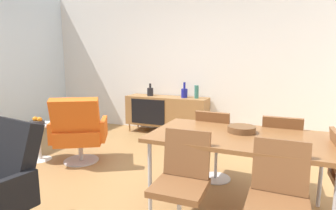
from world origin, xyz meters
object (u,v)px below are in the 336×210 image
at_px(lounge_chair_red, 79,130).
at_px(side_table_round, 38,138).
at_px(vase_ceramic_small, 184,93).
at_px(dining_chair_back_right, 280,150).
at_px(vase_sculptural_dark, 197,92).
at_px(dining_table, 240,140).
at_px(fruit_bowl, 37,122).
at_px(dining_chair_back_left, 215,142).
at_px(wooden_bowl_on_table, 242,129).
at_px(dining_chair_front_right, 278,199).
at_px(vase_cobalt, 150,91).
at_px(sideboard, 167,111).
at_px(dining_chair_front_left, 182,182).

relative_size(lounge_chair_red, side_table_round, 1.82).
xyz_separation_m(vase_ceramic_small, dining_chair_back_right, (1.71, -1.74, -0.35)).
height_order(vase_sculptural_dark, dining_table, vase_sculptural_dark).
bearing_deg(side_table_round, fruit_bowl, 91.74).
xyz_separation_m(vase_sculptural_dark, dining_chair_back_left, (0.77, -1.74, -0.37)).
xyz_separation_m(wooden_bowl_on_table, dining_chair_back_left, (-0.35, 0.45, -0.30)).
relative_size(dining_chair_front_right, fruit_bowl, 4.28).
bearing_deg(vase_cobalt, sideboard, -0.31).
bearing_deg(dining_chair_front_left, dining_chair_back_left, 90.06).
bearing_deg(lounge_chair_red, dining_chair_back_left, 5.18).
distance_m(dining_chair_front_left, lounge_chair_red, 2.08).
height_order(vase_cobalt, fruit_bowl, vase_cobalt).
relative_size(dining_chair_front_right, dining_chair_front_left, 1.00).
xyz_separation_m(wooden_bowl_on_table, side_table_round, (-2.83, 0.15, -0.45)).
bearing_deg(sideboard, fruit_bowl, -118.69).
distance_m(dining_chair_front_right, dining_chair_back_right, 1.12).
bearing_deg(wooden_bowl_on_table, vase_cobalt, 133.34).
distance_m(vase_sculptural_dark, fruit_bowl, 2.67).
xyz_separation_m(sideboard, lounge_chair_red, (-0.49, -1.91, 0.03)).
bearing_deg(dining_table, vase_cobalt, 131.94).
xyz_separation_m(vase_ceramic_small, wooden_bowl_on_table, (1.35, -2.19, -0.05)).
bearing_deg(dining_chair_back_left, vase_ceramic_small, 119.92).
distance_m(wooden_bowl_on_table, side_table_round, 2.86).
bearing_deg(sideboard, lounge_chair_red, -104.30).
bearing_deg(side_table_round, wooden_bowl_on_table, -3.12).
bearing_deg(dining_table, dining_chair_back_left, 122.26).
bearing_deg(sideboard, vase_ceramic_small, 0.30).
height_order(dining_chair_front_left, fruit_bowl, dining_chair_front_left).
bearing_deg(vase_sculptural_dark, wooden_bowl_on_table, -62.96).
height_order(dining_chair_front_right, dining_chair_back_left, same).
distance_m(vase_ceramic_small, wooden_bowl_on_table, 2.57).
height_order(lounge_chair_red, side_table_round, lounge_chair_red).
bearing_deg(fruit_bowl, dining_chair_front_left, -18.47).
xyz_separation_m(vase_cobalt, wooden_bowl_on_table, (2.06, -2.19, -0.04)).
xyz_separation_m(dining_chair_front_left, side_table_round, (-2.48, 0.83, -0.15)).
height_order(wooden_bowl_on_table, side_table_round, wooden_bowl_on_table).
relative_size(wooden_bowl_on_table, dining_chair_front_left, 0.30).
xyz_separation_m(vase_sculptural_dark, dining_table, (1.12, -2.30, -0.14)).
relative_size(dining_chair_back_right, fruit_bowl, 4.28).
relative_size(dining_table, wooden_bowl_on_table, 6.15).
bearing_deg(dining_chair_back_left, side_table_round, -173.27).
distance_m(dining_table, lounge_chair_red, 2.25).
bearing_deg(dining_chair_front_left, vase_ceramic_small, 109.34).
bearing_deg(side_table_round, dining_table, -5.39).
distance_m(dining_table, wooden_bowl_on_table, 0.13).
height_order(dining_chair_back_right, dining_chair_front_left, same).
relative_size(sideboard, vase_ceramic_small, 5.59).
distance_m(dining_chair_back_left, fruit_bowl, 2.49).
height_order(dining_chair_back_right, side_table_round, dining_chair_back_right).
bearing_deg(side_table_round, lounge_chair_red, 11.26).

